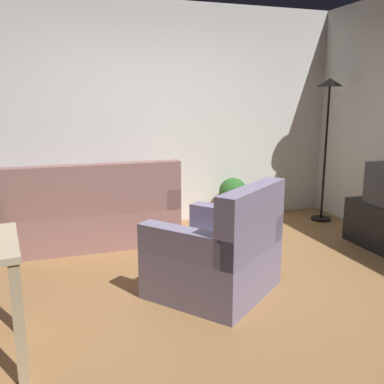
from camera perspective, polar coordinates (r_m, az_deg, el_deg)
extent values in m
cube|color=#9E7042|center=(3.58, 1.02, -13.74)|extent=(5.20, 4.40, 0.02)
cube|color=white|center=(5.35, -6.86, 9.98)|extent=(5.20, 0.10, 2.70)
cube|color=#996B66|center=(4.89, -13.59, -4.20)|extent=(1.89, 0.84, 0.40)
cube|color=#8C625D|center=(4.45, -13.50, 0.28)|extent=(1.89, 0.16, 0.52)
cube|color=#926661|center=(4.95, -3.73, 0.04)|extent=(0.16, 0.84, 0.22)
cube|color=#926661|center=(4.83, -24.07, -1.35)|extent=(0.16, 0.84, 0.22)
cylinder|color=black|center=(5.90, 16.78, -3.41)|extent=(0.26, 0.26, 0.03)
cylinder|color=black|center=(5.73, 17.31, 4.85)|extent=(0.03, 0.03, 1.68)
cone|color=black|center=(5.69, 17.90, 13.76)|extent=(0.32, 0.32, 0.10)
cube|color=tan|center=(2.62, -22.04, -16.07)|extent=(0.07, 0.07, 0.72)
cube|color=tan|center=(3.18, -22.56, -10.93)|extent=(0.07, 0.07, 0.72)
cylinder|color=brown|center=(5.59, 5.40, -2.78)|extent=(0.24, 0.24, 0.22)
sphere|color=#2D6B28|center=(5.52, 5.46, 0.03)|extent=(0.36, 0.36, 0.36)
cube|color=gray|center=(3.59, 2.78, -10.01)|extent=(1.23, 1.22, 0.40)
cube|color=slate|center=(3.29, 8.00, -3.74)|extent=(0.80, 0.69, 0.52)
cube|color=gray|center=(3.80, 5.64, -3.84)|extent=(0.65, 0.75, 0.22)
cube|color=gray|center=(3.19, -0.53, -7.00)|extent=(0.65, 0.75, 0.22)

